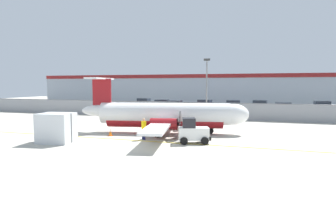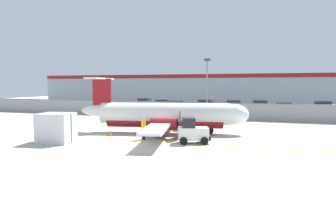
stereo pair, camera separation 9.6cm
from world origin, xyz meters
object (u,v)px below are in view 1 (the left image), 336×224
baggage_tug (193,132)px  cargo_container (56,128)px  parked_car_4 (232,105)px  parked_car_1 (161,104)px  parked_car_5 (259,105)px  parked_car_3 (204,104)px  traffic_cone_near_right (110,132)px  parked_car_0 (144,103)px  parked_car_2 (174,105)px  commuter_airplane (168,115)px  parked_car_7 (321,106)px  parked_car_6 (284,108)px  apron_light_pole (207,85)px  ground_crew_worker (144,128)px  traffic_cone_near_left (191,126)px

baggage_tug → cargo_container: cargo_container is taller
parked_car_4 → cargo_container: bearing=66.7°
cargo_container → parked_car_1: size_ratio=0.61×
parked_car_4 → parked_car_5: bearing=-169.1°
parked_car_3 → parked_car_5: size_ratio=1.00×
baggage_tug → traffic_cone_near_right: 7.43m
parked_car_0 → parked_car_5: bearing=6.0°
parked_car_1 → parked_car_2: bearing=139.9°
parked_car_3 → commuter_airplane: bearing=100.5°
parked_car_7 → parked_car_4: bearing=2.2°
baggage_tug → parked_car_6: (7.63, 25.71, 0.04)m
parked_car_5 → apron_light_pole: apron_light_pole is taller
commuter_airplane → parked_car_0: bearing=105.3°
baggage_tug → parked_car_5: bearing=63.7°
parked_car_7 → baggage_tug: bearing=60.7°
parked_car_0 → parked_car_6: same height
parked_car_1 → parked_car_7: 26.04m
commuter_airplane → baggage_tug: bearing=-60.8°
traffic_cone_near_right → parked_car_5: bearing=69.1°
ground_crew_worker → baggage_tug: bearing=-63.6°
parked_car_4 → parked_car_7: bearing=-178.6°
parked_car_0 → baggage_tug: bearing=-54.6°
traffic_cone_near_right → parked_car_6: (14.98, 24.78, 0.58)m
ground_crew_worker → parked_car_6: size_ratio=0.40×
cargo_container → parked_car_2: bearing=81.3°
parked_car_3 → parked_car_0: bearing=-1.4°
parked_car_0 → parked_car_3: (11.80, -1.63, 0.00)m
traffic_cone_near_right → parked_car_7: bearing=55.6°
traffic_cone_near_left → parked_car_5: size_ratio=0.15×
parked_car_3 → traffic_cone_near_left: bearing=104.6°
parked_car_2 → parked_car_6: same height
ground_crew_worker → parked_car_2: bearing=41.0°
traffic_cone_near_right → parked_car_2: parked_car_2 is taller
commuter_airplane → parked_car_5: (7.26, 26.99, -0.71)m
parked_car_4 → parked_car_6: 8.66m
parked_car_0 → parked_car_5: 20.88m
parked_car_3 → parked_car_4: size_ratio=1.00×
ground_crew_worker → parked_car_2: (-5.32, 25.61, -0.06)m
traffic_cone_near_left → parked_car_0: bearing=121.7°
parked_car_0 → parked_car_4: (16.60, -1.76, 0.00)m
traffic_cone_near_left → parked_car_3: (-3.28, 22.83, 0.58)m
parked_car_6 → parked_car_4: bearing=153.5°
parked_car_3 → apron_light_pole: bearing=108.5°
parked_car_0 → parked_car_5: same height
parked_car_2 → parked_car_5: 14.27m
baggage_tug → parked_car_3: baggage_tug is taller
commuter_airplane → parked_car_6: bearing=52.6°
parked_car_4 → baggage_tug: bearing=83.6°
traffic_cone_near_right → commuter_airplane: bearing=34.4°
commuter_airplane → cargo_container: bearing=-145.8°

